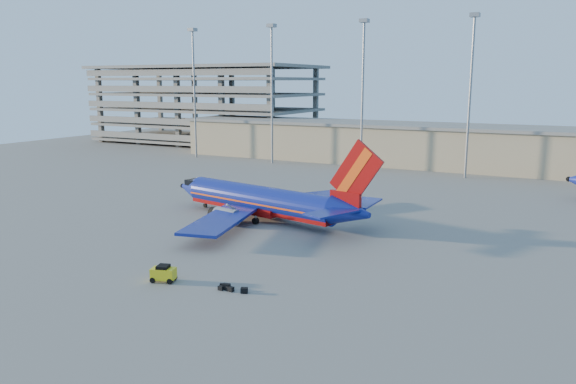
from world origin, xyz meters
The scene contains 7 objects.
ground centered at (0.00, 0.00, 0.00)m, with size 220.00×220.00×0.00m, color slate.
terminal_building centered at (10.00, 58.00, 4.32)m, with size 122.00×16.00×8.50m.
parking_garage centered at (-62.00, 74.05, 11.73)m, with size 62.00×32.00×21.40m.
light_mast_row centered at (5.00, 46.00, 17.55)m, with size 101.60×1.60×28.65m.
aircraft_main centered at (-1.31, 1.98, 2.35)m, with size 32.22×30.70×11.01m.
baggage_tug centered at (2.12, -21.47, 0.77)m, with size 2.34×1.80×1.48m.
luggage_pile centered at (8.45, -20.59, 0.22)m, with size 2.81×0.85×0.54m.
Camera 1 is at (33.25, -57.40, 17.06)m, focal length 35.00 mm.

